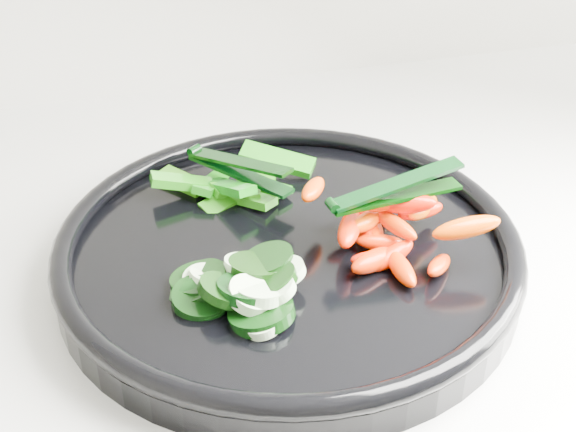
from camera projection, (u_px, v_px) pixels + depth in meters
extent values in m
cube|color=silver|center=(520.00, 191.00, 0.79)|extent=(2.02, 0.62, 0.03)
cylinder|color=black|center=(288.00, 260.00, 0.65)|extent=(0.45, 0.45, 0.02)
torus|color=black|center=(288.00, 241.00, 0.64)|extent=(0.45, 0.45, 0.02)
cylinder|color=black|center=(227.00, 293.00, 0.59)|extent=(0.05, 0.06, 0.03)
cylinder|color=#DEF0C0|center=(210.00, 280.00, 0.60)|extent=(0.05, 0.05, 0.02)
cylinder|color=black|center=(205.00, 299.00, 0.58)|extent=(0.05, 0.05, 0.02)
cylinder|color=#D9EDBE|center=(214.00, 292.00, 0.59)|extent=(0.04, 0.04, 0.02)
cylinder|color=black|center=(261.00, 314.00, 0.57)|extent=(0.05, 0.05, 0.02)
cylinder|color=#D9F3C2|center=(262.00, 324.00, 0.56)|extent=(0.04, 0.04, 0.02)
cylinder|color=black|center=(202.00, 281.00, 0.60)|extent=(0.06, 0.06, 0.02)
cylinder|color=#E1F6C5|center=(203.00, 278.00, 0.60)|extent=(0.04, 0.04, 0.01)
cylinder|color=black|center=(201.00, 298.00, 0.58)|extent=(0.05, 0.05, 0.02)
cylinder|color=beige|center=(204.00, 282.00, 0.60)|extent=(0.03, 0.03, 0.01)
cylinder|color=black|center=(198.00, 285.00, 0.60)|extent=(0.06, 0.06, 0.03)
cylinder|color=beige|center=(211.00, 283.00, 0.60)|extent=(0.05, 0.05, 0.02)
cylinder|color=black|center=(272.00, 280.00, 0.59)|extent=(0.05, 0.06, 0.03)
cylinder|color=beige|center=(276.00, 289.00, 0.58)|extent=(0.04, 0.04, 0.02)
cylinder|color=black|center=(255.00, 267.00, 0.60)|extent=(0.06, 0.06, 0.02)
cylinder|color=#DBF5C4|center=(244.00, 265.00, 0.60)|extent=(0.04, 0.04, 0.02)
cylinder|color=black|center=(224.00, 291.00, 0.58)|extent=(0.05, 0.05, 0.03)
cylinder|color=#D0EBBC|center=(250.00, 295.00, 0.57)|extent=(0.05, 0.05, 0.03)
cylinder|color=black|center=(268.00, 261.00, 0.61)|extent=(0.05, 0.05, 0.02)
cylinder|color=#DCF0C0|center=(285.00, 271.00, 0.59)|extent=(0.03, 0.03, 0.02)
cylinder|color=black|center=(247.00, 290.00, 0.58)|extent=(0.06, 0.06, 0.02)
cylinder|color=beige|center=(259.00, 293.00, 0.57)|extent=(0.05, 0.05, 0.02)
ellipsoid|color=red|center=(392.00, 256.00, 0.62)|extent=(0.05, 0.03, 0.02)
ellipsoid|color=red|center=(376.00, 259.00, 0.62)|extent=(0.04, 0.02, 0.02)
ellipsoid|color=#F75500|center=(401.00, 268.00, 0.61)|extent=(0.02, 0.05, 0.02)
ellipsoid|color=#FF2B00|center=(366.00, 229.00, 0.65)|extent=(0.03, 0.05, 0.03)
ellipsoid|color=#E55400|center=(439.00, 265.00, 0.61)|extent=(0.04, 0.04, 0.02)
ellipsoid|color=#DF5200|center=(373.00, 230.00, 0.65)|extent=(0.03, 0.05, 0.02)
ellipsoid|color=#F01900|center=(374.00, 260.00, 0.62)|extent=(0.05, 0.04, 0.03)
ellipsoid|color=#DB3800|center=(380.00, 242.00, 0.64)|extent=(0.04, 0.02, 0.02)
ellipsoid|color=#E62D00|center=(384.00, 207.00, 0.68)|extent=(0.04, 0.04, 0.02)
ellipsoid|color=#EF2F00|center=(349.00, 229.00, 0.63)|extent=(0.04, 0.06, 0.02)
ellipsoid|color=#F06100|center=(423.00, 207.00, 0.65)|extent=(0.05, 0.05, 0.03)
ellipsoid|color=#DA4000|center=(367.00, 221.00, 0.64)|extent=(0.05, 0.04, 0.02)
ellipsoid|color=#F03000|center=(396.00, 225.00, 0.63)|extent=(0.03, 0.05, 0.02)
ellipsoid|color=#FD1900|center=(356.00, 208.00, 0.65)|extent=(0.05, 0.02, 0.02)
ellipsoid|color=#FF1F00|center=(421.00, 210.00, 0.65)|extent=(0.05, 0.03, 0.02)
ellipsoid|color=red|center=(406.00, 204.00, 0.63)|extent=(0.05, 0.04, 0.03)
ellipsoid|color=#FE2A00|center=(313.00, 189.00, 0.65)|extent=(0.04, 0.04, 0.02)
ellipsoid|color=#FB4300|center=(388.00, 202.00, 0.63)|extent=(0.04, 0.02, 0.02)
ellipsoid|color=#F96300|center=(467.00, 228.00, 0.60)|extent=(0.06, 0.02, 0.02)
cube|color=#226D0A|center=(252.00, 188.00, 0.71)|extent=(0.03, 0.05, 0.02)
cube|color=#246809|center=(238.00, 189.00, 0.71)|extent=(0.05, 0.03, 0.02)
cube|color=#09610C|center=(268.00, 187.00, 0.71)|extent=(0.04, 0.05, 0.02)
cube|color=#1E6A0A|center=(249.00, 199.00, 0.70)|extent=(0.05, 0.05, 0.01)
cube|color=#156609|center=(237.00, 193.00, 0.70)|extent=(0.07, 0.05, 0.03)
cube|color=#20690A|center=(182.00, 181.00, 0.72)|extent=(0.05, 0.05, 0.01)
cube|color=#196709|center=(213.00, 184.00, 0.72)|extent=(0.05, 0.06, 0.03)
cube|color=#0D6D0A|center=(229.00, 187.00, 0.69)|extent=(0.04, 0.06, 0.03)
cube|color=#1D6B0A|center=(182.00, 182.00, 0.70)|extent=(0.05, 0.02, 0.02)
cube|color=#09670C|center=(277.00, 159.00, 0.74)|extent=(0.07, 0.05, 0.02)
cylinder|color=black|center=(332.00, 206.00, 0.61)|extent=(0.01, 0.01, 0.01)
cube|color=black|center=(396.00, 196.00, 0.63)|extent=(0.11, 0.03, 0.00)
cube|color=black|center=(398.00, 184.00, 0.62)|extent=(0.11, 0.03, 0.02)
cylinder|color=black|center=(194.00, 150.00, 0.73)|extent=(0.01, 0.01, 0.01)
cube|color=black|center=(240.00, 173.00, 0.70)|extent=(0.08, 0.10, 0.00)
cube|color=black|center=(239.00, 162.00, 0.70)|extent=(0.08, 0.10, 0.02)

